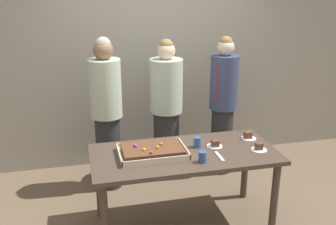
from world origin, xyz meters
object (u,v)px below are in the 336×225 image
(plated_slice_near_left, at_px, (215,145))
(plated_slice_near_right, at_px, (248,136))
(sheet_cake, at_px, (152,151))
(plated_slice_far_left, at_px, (259,148))
(person_green_shirt_behind, at_px, (223,104))
(person_striped_tie_right, at_px, (107,113))
(person_serving_front, at_px, (166,109))
(cake_server_utensil, at_px, (219,156))
(drink_cup_middle, at_px, (197,142))
(party_table, at_px, (184,162))
(drink_cup_nearest, at_px, (202,157))

(plated_slice_near_left, xyz_separation_m, plated_slice_near_right, (0.39, 0.11, 0.00))
(sheet_cake, xyz_separation_m, plated_slice_far_left, (0.99, -0.14, -0.02))
(person_green_shirt_behind, bearing_deg, plated_slice_near_left, 22.21)
(sheet_cake, height_order, person_striped_tie_right, person_striped_tie_right)
(plated_slice_far_left, distance_m, person_serving_front, 1.31)
(plated_slice_near_left, distance_m, plated_slice_near_right, 0.41)
(person_green_shirt_behind, distance_m, person_striped_tie_right, 1.39)
(cake_server_utensil, bearing_deg, plated_slice_near_left, 80.93)
(drink_cup_middle, bearing_deg, plated_slice_near_right, 7.35)
(party_table, relative_size, sheet_cake, 2.82)
(party_table, xyz_separation_m, drink_cup_middle, (0.15, 0.09, 0.15))
(party_table, relative_size, plated_slice_far_left, 11.49)
(cake_server_utensil, distance_m, person_green_shirt_behind, 1.24)
(person_serving_front, bearing_deg, drink_cup_nearest, 21.17)
(party_table, distance_m, cake_server_utensil, 0.34)
(sheet_cake, relative_size, plated_slice_near_right, 4.07)
(sheet_cake, distance_m, drink_cup_nearest, 0.47)
(plated_slice_far_left, relative_size, person_green_shirt_behind, 0.09)
(drink_cup_nearest, bearing_deg, cake_server_utensil, 19.93)
(plated_slice_far_left, relative_size, cake_server_utensil, 0.75)
(plated_slice_near_left, height_order, cake_server_utensil, plated_slice_near_left)
(drink_cup_nearest, distance_m, person_striped_tie_right, 1.37)
(person_striped_tie_right, bearing_deg, sheet_cake, -0.02)
(plated_slice_far_left, bearing_deg, person_striped_tie_right, 141.54)
(drink_cup_nearest, xyz_separation_m, cake_server_utensil, (0.19, 0.07, -0.05))
(cake_server_utensil, height_order, person_serving_front, person_serving_front)
(sheet_cake, relative_size, drink_cup_nearest, 6.10)
(person_green_shirt_behind, bearing_deg, plated_slice_near_right, 44.40)
(drink_cup_middle, bearing_deg, drink_cup_nearest, -99.80)
(sheet_cake, relative_size, person_serving_front, 0.37)
(cake_server_utensil, height_order, person_green_shirt_behind, person_green_shirt_behind)
(party_table, height_order, sheet_cake, sheet_cake)
(cake_server_utensil, bearing_deg, plated_slice_near_right, 37.02)
(plated_slice_near_right, xyz_separation_m, drink_cup_nearest, (-0.61, -0.39, 0.02))
(plated_slice_near_right, height_order, drink_cup_middle, drink_cup_middle)
(party_table, relative_size, person_green_shirt_behind, 1.02)
(plated_slice_near_right, bearing_deg, person_striped_tie_right, 150.26)
(drink_cup_nearest, xyz_separation_m, person_striped_tie_right, (-0.72, 1.16, 0.08))
(plated_slice_far_left, relative_size, drink_cup_nearest, 1.50)
(drink_cup_middle, distance_m, person_green_shirt_behind, 1.08)
(cake_server_utensil, distance_m, person_striped_tie_right, 1.42)
(party_table, xyz_separation_m, plated_slice_far_left, (0.69, -0.12, 0.12))
(plated_slice_far_left, bearing_deg, cake_server_utensil, -174.10)
(plated_slice_near_right, xyz_separation_m, cake_server_utensil, (-0.43, -0.32, -0.02))
(plated_slice_near_right, height_order, plated_slice_far_left, plated_slice_near_right)
(party_table, height_order, person_green_shirt_behind, person_green_shirt_behind)
(plated_slice_near_left, relative_size, plated_slice_far_left, 1.00)
(plated_slice_near_left, distance_m, cake_server_utensil, 0.22)
(cake_server_utensil, relative_size, person_serving_front, 0.12)
(cake_server_utensil, bearing_deg, drink_cup_nearest, -160.07)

